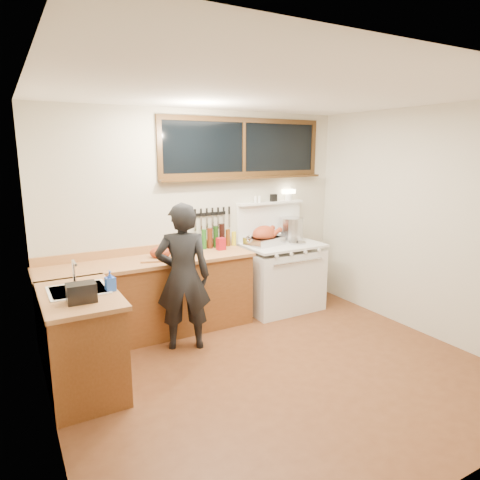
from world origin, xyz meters
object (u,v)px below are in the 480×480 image
vintage_stove (281,275)px  roast_turkey (265,237)px  man (183,277)px  cutting_board (161,254)px

vintage_stove → roast_turkey: bearing=165.5°
man → roast_turkey: (1.36, 0.52, 0.21)m
man → cutting_board: 0.49m
vintage_stove → cutting_board: (-1.67, 0.00, 0.49)m
cutting_board → roast_turkey: bearing=2.3°
cutting_board → roast_turkey: size_ratio=1.01×
vintage_stove → man: (-1.59, -0.46, 0.33)m
vintage_stove → cutting_board: size_ratio=3.06×
vintage_stove → cutting_board: vintage_stove is taller
cutting_board → roast_turkey: roast_turkey is taller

